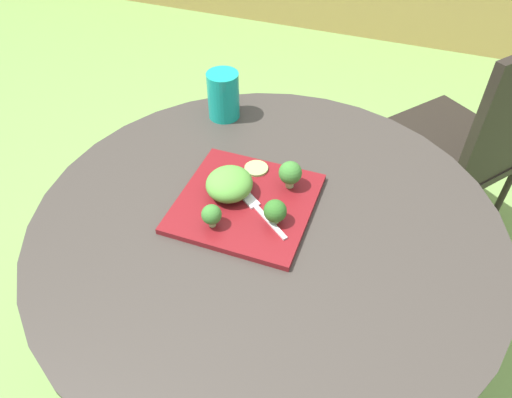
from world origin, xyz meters
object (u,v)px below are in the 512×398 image
(drinking_glass, at_px, (224,98))
(fork, at_px, (260,211))
(salad_plate, at_px, (246,203))
(patio_chair, at_px, (475,136))

(drinking_glass, distance_m, fork, 0.40)
(salad_plate, height_order, drinking_glass, drinking_glass)
(patio_chair, relative_size, fork, 6.75)
(salad_plate, bearing_deg, drinking_glass, 120.52)
(drinking_glass, bearing_deg, salad_plate, -59.48)
(drinking_glass, relative_size, fork, 0.95)
(patio_chair, height_order, fork, patio_chair)
(salad_plate, bearing_deg, fork, -28.27)
(patio_chair, distance_m, drinking_glass, 0.88)
(drinking_glass, bearing_deg, patio_chair, 33.68)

